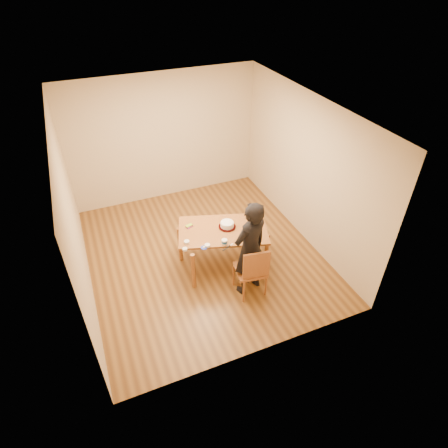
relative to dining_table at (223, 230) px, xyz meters
name	(u,v)px	position (x,y,z in m)	size (l,w,h in m)	color
room_shell	(193,181)	(-0.25, 0.71, 0.62)	(4.00, 4.50, 2.70)	#5B3616
dining_table	(223,230)	(0.00, 0.00, 0.00)	(1.48, 0.88, 0.04)	brown
dining_chair	(250,270)	(0.15, -0.78, -0.28)	(0.46, 0.46, 0.04)	brown
cake_plate	(227,227)	(0.09, 0.03, 0.03)	(0.29, 0.29, 0.02)	red
cake	(227,224)	(0.09, 0.03, 0.08)	(0.23, 0.23, 0.07)	white
frosting_dome	(227,222)	(0.09, 0.03, 0.13)	(0.22, 0.22, 0.03)	white
frosting_tub	(224,242)	(-0.12, -0.35, 0.06)	(0.09, 0.09, 0.08)	white
frosting_lid	(204,248)	(-0.46, -0.32, 0.02)	(0.10, 0.10, 0.01)	#1B2DB1
frosting_dollop	(204,247)	(-0.46, -0.32, 0.04)	(0.04, 0.04, 0.02)	white
ramekin_green	(207,246)	(-0.40, -0.31, 0.04)	(0.09, 0.09, 0.04)	white
ramekin_yellow	(187,242)	(-0.67, -0.11, 0.04)	(0.09, 0.09, 0.04)	white
ramekin_multi	(185,249)	(-0.75, -0.26, 0.04)	(0.08, 0.08, 0.04)	white
candy_box_pink	(190,226)	(-0.49, 0.29, 0.03)	(0.12, 0.06, 0.02)	#CB2F81
candy_box_green	(189,225)	(-0.50, 0.29, 0.05)	(0.12, 0.06, 0.02)	green
spatula	(227,248)	(-0.13, -0.47, 0.02)	(0.18, 0.02, 0.01)	black
person	(250,249)	(0.15, -0.73, 0.11)	(0.61, 0.40, 1.69)	black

